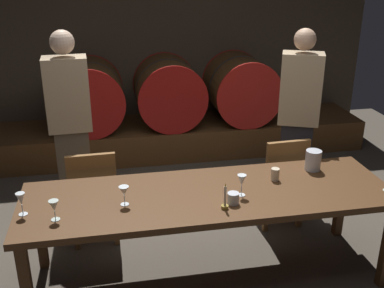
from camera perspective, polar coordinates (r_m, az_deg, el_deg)
The scene contains 19 objects.
ground_plane at distance 3.94m, azimuth 2.12°, elevation -14.57°, with size 7.29×7.29×0.00m, color #4C443A.
back_wall at distance 6.22m, azimuth -3.97°, elevation 12.27°, with size 5.61×0.24×2.61m, color #473A2D.
barrel_shelf at distance 5.99m, azimuth -3.05°, elevation 0.88°, with size 5.05×0.90×0.39m, color brown.
wine_barrel_left at distance 5.75m, azimuth -12.60°, elevation 5.87°, with size 0.84×0.86×0.84m.
wine_barrel_center at distance 5.80m, azimuth -2.93°, elevation 6.50°, with size 0.84×0.86×0.84m.
wine_barrel_right at distance 5.99m, azimuth 6.04°, elevation 6.92°, with size 0.84×0.86×0.84m.
dining_table at distance 3.44m, azimuth 2.12°, elevation -6.99°, with size 2.74×0.85×0.74m.
chair_left at distance 4.05m, azimuth -12.13°, elevation -5.81°, with size 0.41×0.41×0.88m.
chair_right at distance 4.31m, azimuth 10.99°, elevation -4.00°, with size 0.42×0.42×0.88m.
guest_left at distance 4.32m, azimuth -14.81°, elevation 2.03°, with size 0.39×0.26×1.80m.
guest_right at distance 4.56m, azimuth 13.00°, elevation 3.05°, with size 0.44×0.37×1.77m.
candle_center at distance 3.19m, azimuth 4.11°, elevation -7.16°, with size 0.05×0.05×0.20m.
pitcher at distance 3.87m, azimuth 14.81°, elevation -1.96°, with size 0.13×0.13×0.17m.
wine_glass_far_left at distance 3.29m, azimuth -20.47°, elevation -6.50°, with size 0.06×0.06×0.16m.
wine_glass_left at distance 3.16m, azimuth -16.76°, elevation -7.43°, with size 0.07×0.07×0.14m.
wine_glass_center at distance 3.24m, azimuth -8.45°, elevation -5.87°, with size 0.07×0.07×0.14m.
wine_glass_right at distance 3.34m, azimuth 6.20°, elevation -4.57°, with size 0.07×0.07×0.16m.
cup_left at distance 3.26m, azimuth 5.14°, elevation -6.72°, with size 0.08×0.08×0.08m, color silver.
cup_right at distance 3.63m, azimuth 10.27°, elevation -3.72°, with size 0.07×0.07×0.10m, color beige.
Camera 1 is at (-0.73, -3.08, 2.34)m, focal length 42.96 mm.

